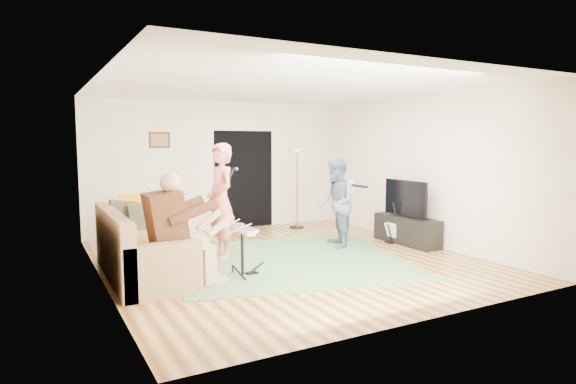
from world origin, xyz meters
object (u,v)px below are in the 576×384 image
object	(u,v)px
guitarist	(336,203)
television	(405,198)
tv_cabinet	(407,230)
dining_chair	(133,230)
drum_kit	(242,254)
sofa	(136,255)
singer	(221,201)
torchiere_lamp	(297,173)
guitar_spare	(392,231)

from	to	relation	value
guitarist	television	xyz separation A→B (m)	(1.26, -0.38, 0.06)
tv_cabinet	television	distance (m)	0.60
dining_chair	television	world-z (taller)	television
drum_kit	tv_cabinet	distance (m)	3.54
sofa	dining_chair	xyz separation A→B (m)	(0.30, 1.87, 0.03)
singer	guitarist	xyz separation A→B (m)	(2.08, -0.20, -0.13)
tv_cabinet	television	world-z (taller)	television
guitarist	television	bearing A→B (deg)	94.72
guitarist	tv_cabinet	bearing A→B (deg)	95.32
tv_cabinet	dining_chair	bearing A→B (deg)	156.46
sofa	torchiere_lamp	world-z (taller)	torchiere_lamp
singer	guitar_spare	world-z (taller)	singer
television	tv_cabinet	bearing A→B (deg)	-0.00
singer	guitarist	world-z (taller)	singer
sofa	guitarist	world-z (taller)	guitarist
guitar_spare	television	world-z (taller)	television
singer	sofa	bearing A→B (deg)	-71.68
guitarist	tv_cabinet	world-z (taller)	guitarist
guitar_spare	sofa	bearing A→B (deg)	-178.95
tv_cabinet	singer	bearing A→B (deg)	170.42
sofa	torchiere_lamp	xyz separation A→B (m)	(3.84, 2.30, 0.87)
guitarist	television	size ratio (longest dim) A/B	1.53
torchiere_lamp	dining_chair	xyz separation A→B (m)	(-3.55, -0.43, -0.85)
torchiere_lamp	television	xyz separation A→B (m)	(0.91, -2.40, -0.33)
guitar_spare	dining_chair	size ratio (longest dim) A/B	0.79
guitar_spare	tv_cabinet	xyz separation A→B (m)	(0.19, -0.18, 0.03)
sofa	television	xyz separation A→B (m)	(4.75, -0.09, 0.54)
dining_chair	tv_cabinet	xyz separation A→B (m)	(4.51, -1.96, -0.09)
guitarist	guitar_spare	distance (m)	1.27
drum_kit	television	xyz separation A→B (m)	(3.45, 0.56, 0.54)
guitar_spare	guitarist	bearing A→B (deg)	169.96
drum_kit	guitar_spare	distance (m)	3.39
drum_kit	guitar_spare	bearing A→B (deg)	12.52
sofa	drum_kit	bearing A→B (deg)	-26.51
guitarist	sofa	bearing A→B (deg)	-63.99
drum_kit	dining_chair	xyz separation A→B (m)	(-1.01, 2.52, 0.03)
torchiere_lamp	television	size ratio (longest dim) A/B	1.67
singer	drum_kit	bearing A→B (deg)	-5.96
singer	tv_cabinet	world-z (taller)	singer
torchiere_lamp	dining_chair	bearing A→B (deg)	-173.04
television	guitar_spare	bearing A→B (deg)	128.51
guitarist	torchiere_lamp	distance (m)	2.09
drum_kit	dining_chair	world-z (taller)	dining_chair
sofa	tv_cabinet	xyz separation A→B (m)	(4.80, -0.09, -0.06)
sofa	guitar_spare	xyz separation A→B (m)	(4.61, 0.08, -0.10)
drum_kit	television	distance (m)	3.54
sofa	television	world-z (taller)	television
singer	dining_chair	bearing A→B (deg)	-141.54
guitarist	singer	bearing A→B (deg)	-73.96
singer	television	distance (m)	3.39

